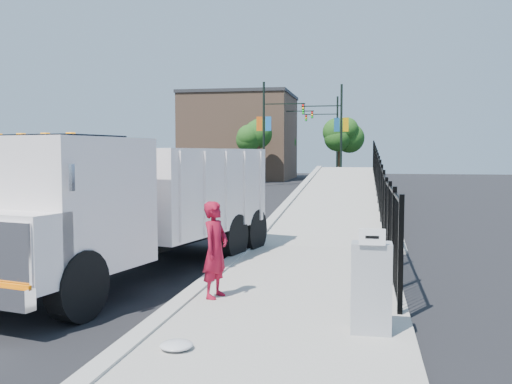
# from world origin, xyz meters

# --- Properties ---
(ground) EXTENTS (120.00, 120.00, 0.00)m
(ground) POSITION_xyz_m (0.00, 0.00, 0.00)
(ground) COLOR black
(ground) RESTS_ON ground
(sidewalk) EXTENTS (3.55, 12.00, 0.12)m
(sidewalk) POSITION_xyz_m (1.93, -2.00, 0.06)
(sidewalk) COLOR #9E998E
(sidewalk) RESTS_ON ground
(curb) EXTENTS (0.30, 12.00, 0.16)m
(curb) POSITION_xyz_m (0.00, -2.00, 0.08)
(curb) COLOR #ADAAA3
(curb) RESTS_ON ground
(ramp) EXTENTS (3.95, 24.06, 3.19)m
(ramp) POSITION_xyz_m (2.12, 16.00, 0.00)
(ramp) COLOR #9E998E
(ramp) RESTS_ON ground
(iron_fence) EXTENTS (0.10, 28.00, 1.80)m
(iron_fence) POSITION_xyz_m (3.55, 12.00, 0.90)
(iron_fence) COLOR black
(iron_fence) RESTS_ON ground
(truck) EXTENTS (4.47, 8.88, 2.91)m
(truck) POSITION_xyz_m (-1.83, 0.19, 1.64)
(truck) COLOR black
(truck) RESTS_ON ground
(worker) EXTENTS (0.53, 0.68, 1.65)m
(worker) POSITION_xyz_m (0.50, -1.54, 0.95)
(worker) COLOR maroon
(worker) RESTS_ON sidewalk
(utility_cabinet) EXTENTS (0.55, 0.40, 1.25)m
(utility_cabinet) POSITION_xyz_m (3.10, -2.99, 0.75)
(utility_cabinet) COLOR gray
(utility_cabinet) RESTS_ON sidewalk
(arrow_sign) EXTENTS (0.35, 0.04, 0.22)m
(arrow_sign) POSITION_xyz_m (3.10, -3.21, 1.48)
(arrow_sign) COLOR white
(arrow_sign) RESTS_ON utility_cabinet
(debris) EXTENTS (0.42, 0.42, 0.11)m
(debris) POSITION_xyz_m (0.68, -4.15, 0.17)
(debris) COLOR silver
(debris) RESTS_ON sidewalk
(light_pole_0) EXTENTS (3.77, 0.22, 8.00)m
(light_pole_0) POSITION_xyz_m (-4.38, 32.66, 4.36)
(light_pole_0) COLOR black
(light_pole_0) RESTS_ON ground
(light_pole_1) EXTENTS (3.78, 0.22, 8.00)m
(light_pole_1) POSITION_xyz_m (0.83, 35.25, 4.36)
(light_pole_1) COLOR black
(light_pole_1) RESTS_ON ground
(light_pole_2) EXTENTS (3.77, 0.22, 8.00)m
(light_pole_2) POSITION_xyz_m (-4.41, 40.62, 4.36)
(light_pole_2) COLOR black
(light_pole_2) RESTS_ON ground
(light_pole_3) EXTENTS (3.78, 0.22, 8.00)m
(light_pole_3) POSITION_xyz_m (0.06, 45.19, 4.36)
(light_pole_3) COLOR black
(light_pole_3) RESTS_ON ground
(tree_0) EXTENTS (2.49, 2.49, 5.24)m
(tree_0) POSITION_xyz_m (-5.79, 36.12, 3.94)
(tree_0) COLOR #382314
(tree_0) RESTS_ON ground
(tree_1) EXTENTS (2.36, 2.36, 5.18)m
(tree_1) POSITION_xyz_m (0.91, 38.79, 3.93)
(tree_1) COLOR #382314
(tree_1) RESTS_ON ground
(tree_2) EXTENTS (2.67, 2.67, 5.33)m
(tree_2) POSITION_xyz_m (-5.42, 48.06, 3.95)
(tree_2) COLOR #382314
(tree_2) RESTS_ON ground
(building) EXTENTS (10.00, 10.00, 8.00)m
(building) POSITION_xyz_m (-9.00, 44.00, 4.00)
(building) COLOR #8C664C
(building) RESTS_ON ground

